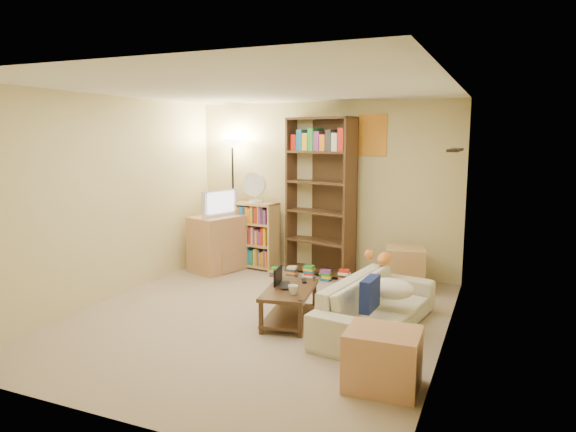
{
  "coord_description": "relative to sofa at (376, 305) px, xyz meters",
  "views": [
    {
      "loc": [
        2.47,
        -4.89,
        2.01
      ],
      "look_at": [
        0.07,
        0.75,
        1.05
      ],
      "focal_mm": 32.0,
      "sensor_mm": 36.0,
      "label": 1
    }
  ],
  "objects": [
    {
      "name": "room",
      "position": [
        -1.3,
        -0.19,
        1.36
      ],
      "size": [
        4.5,
        4.54,
        2.52
      ],
      "color": "tan",
      "rests_on": "ground"
    },
    {
      "name": "mug",
      "position": [
        -0.8,
        -0.35,
        0.17
      ],
      "size": [
        0.17,
        0.17,
        0.1
      ],
      "primitive_type": "imported",
      "rotation": [
        0.0,
        0.0,
        0.35
      ],
      "color": "white",
      "rests_on": "coffee_table"
    },
    {
      "name": "end_cabinet",
      "position": [
        0.34,
        -1.22,
        -0.02
      ],
      "size": [
        0.59,
        0.5,
        0.48
      ],
      "primitive_type": "cube",
      "rotation": [
        0.0,
        0.0,
        0.04
      ],
      "color": "tan",
      "rests_on": "ground"
    },
    {
      "name": "tall_bookshelf",
      "position": [
        -1.29,
        1.85,
        0.94
      ],
      "size": [
        1.07,
        0.58,
        2.27
      ],
      "rotation": [
        0.0,
        0.0,
        -0.25
      ],
      "color": "#472C1B",
      "rests_on": "ground"
    },
    {
      "name": "cream_blanket",
      "position": [
        0.14,
        0.02,
        0.19
      ],
      "size": [
        0.49,
        0.35,
        0.21
      ],
      "primitive_type": "ellipsoid",
      "color": "white",
      "rests_on": "sofa"
    },
    {
      "name": "side_table",
      "position": [
        0.01,
        1.54,
        0.02
      ],
      "size": [
        0.59,
        0.59,
        0.57
      ],
      "primitive_type": "cube",
      "rotation": [
        0.0,
        0.0,
        0.21
      ],
      "color": "tan",
      "rests_on": "ground"
    },
    {
      "name": "laptop",
      "position": [
        -0.95,
        -0.11,
        0.13
      ],
      "size": [
        0.45,
        0.43,
        0.02
      ],
      "primitive_type": "imported",
      "rotation": [
        0.0,
        0.0,
        2.05
      ],
      "color": "black",
      "rests_on": "coffee_table"
    },
    {
      "name": "tabby_cat",
      "position": [
        -0.12,
        0.72,
        0.34
      ],
      "size": [
        0.42,
        0.2,
        0.14
      ],
      "color": "orange",
      "rests_on": "sofa"
    },
    {
      "name": "sofa",
      "position": [
        0.0,
        0.0,
        0.0
      ],
      "size": [
        2.03,
        1.27,
        0.53
      ],
      "primitive_type": "imported",
      "rotation": [
        0.0,
        0.0,
        1.41
      ],
      "color": "beige",
      "rests_on": "ground"
    },
    {
      "name": "short_bookshelf",
      "position": [
        -2.35,
        1.8,
        0.24
      ],
      "size": [
        0.82,
        0.42,
        1.01
      ],
      "rotation": [
        0.0,
        0.0,
        -0.14
      ],
      "color": "tan",
      "rests_on": "ground"
    },
    {
      "name": "television",
      "position": [
        -2.76,
        1.44,
        0.76
      ],
      "size": [
        0.73,
        0.48,
        0.39
      ],
      "primitive_type": "imported",
      "rotation": [
        0.0,
        0.0,
        1.26
      ],
      "color": "black",
      "rests_on": "tv_stand"
    },
    {
      "name": "tv_remote",
      "position": [
        -0.86,
        0.12,
        0.13
      ],
      "size": [
        0.11,
        0.16,
        0.02
      ],
      "primitive_type": "cube",
      "rotation": [
        0.0,
        0.0,
        0.46
      ],
      "color": "black",
      "rests_on": "coffee_table"
    },
    {
      "name": "navy_pillow",
      "position": [
        0.02,
        -0.4,
        0.24
      ],
      "size": [
        0.12,
        0.35,
        0.31
      ],
      "primitive_type": "cube",
      "rotation": [
        0.0,
        0.0,
        1.51
      ],
      "color": "navy",
      "rests_on": "sofa"
    },
    {
      "name": "floor_lamp",
      "position": [
        -2.72,
        1.85,
        1.3
      ],
      "size": [
        0.33,
        0.33,
        1.96
      ],
      "color": "black",
      "rests_on": "ground"
    },
    {
      "name": "tv_stand",
      "position": [
        -2.76,
        1.44,
        0.15
      ],
      "size": [
        0.76,
        0.91,
        0.83
      ],
      "primitive_type": "cube",
      "rotation": [
        0.0,
        0.0,
        -0.31
      ],
      "color": "tan",
      "rests_on": "ground"
    },
    {
      "name": "desk_fan",
      "position": [
        -2.3,
        1.76,
        0.98
      ],
      "size": [
        0.36,
        0.2,
        0.46
      ],
      "color": "white",
      "rests_on": "short_bookshelf"
    },
    {
      "name": "book_stacks",
      "position": [
        -1.3,
        1.51,
        -0.18
      ],
      "size": [
        1.15,
        0.23,
        0.2
      ],
      "color": "red",
      "rests_on": "ground"
    },
    {
      "name": "laptop_screen",
      "position": [
        -1.07,
        -0.13,
        0.24
      ],
      "size": [
        0.06,
        0.29,
        0.19
      ],
      "primitive_type": "cube",
      "rotation": [
        0.0,
        0.0,
        0.16
      ],
      "color": "white",
      "rests_on": "laptop"
    },
    {
      "name": "coffee_table",
      "position": [
        -0.91,
        -0.18,
        -0.02
      ],
      "size": [
        0.61,
        0.93,
        0.39
      ],
      "rotation": [
        0.0,
        0.0,
        0.16
      ],
      "color": "#432F1A",
      "rests_on": "ground"
    }
  ]
}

